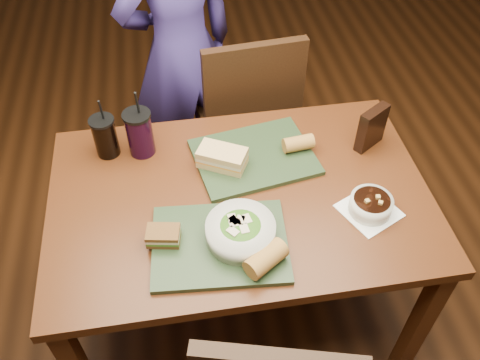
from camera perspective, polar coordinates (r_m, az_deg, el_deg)
name	(u,v)px	position (r m, az deg, el deg)	size (l,w,h in m)	color
ground	(240,305)	(2.35, 0.00, -13.84)	(6.00, 6.00, 0.00)	#381C0B
dining_table	(240,211)	(1.81, 0.00, -3.49)	(1.30, 0.85, 0.75)	#49220E
chair_far	(249,116)	(2.36, 1.04, 7.16)	(0.46, 0.47, 0.99)	black
diner	(180,51)	(2.39, -6.71, 14.24)	(0.57, 0.37, 1.55)	navy
tray_near	(220,244)	(1.60, -2.27, -7.20)	(0.42, 0.32, 0.02)	#22331C
tray_far	(254,157)	(1.85, 1.60, 2.60)	(0.42, 0.32, 0.02)	#22331C
salad_bowl	(240,230)	(1.57, 0.05, -5.69)	(0.22, 0.22, 0.07)	silver
soup_bowl	(371,205)	(1.72, 14.47, -2.72)	(0.23, 0.23, 0.07)	white
sandwich_near	(163,236)	(1.59, -8.60, -6.20)	(0.11, 0.09, 0.05)	#593819
sandwich_far	(222,157)	(1.79, -2.01, 2.54)	(0.19, 0.16, 0.07)	tan
baguette_near	(266,259)	(1.51, 2.94, -8.82)	(0.07, 0.07, 0.13)	#AD7533
baguette_far	(298,143)	(1.86, 6.57, 4.11)	(0.06, 0.06, 0.11)	#AD7533
cup_cola	(105,136)	(1.89, -14.91, 4.76)	(0.09, 0.09, 0.24)	black
cup_berry	(140,133)	(1.86, -11.20, 5.22)	(0.10, 0.10, 0.27)	black
chip_bag	(372,128)	(1.92, 14.57, 5.69)	(0.13, 0.04, 0.17)	black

